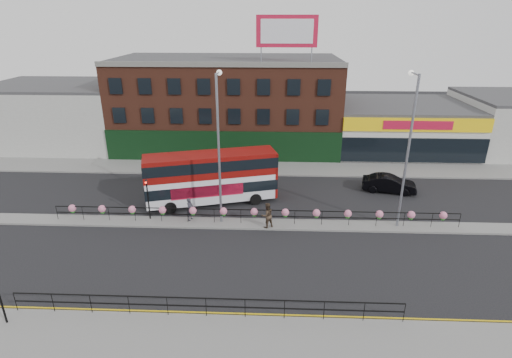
{
  "coord_description": "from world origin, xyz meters",
  "views": [
    {
      "loc": [
        1.25,
        -26.4,
        14.41
      ],
      "look_at": [
        0.0,
        3.0,
        2.5
      ],
      "focal_mm": 28.0,
      "sensor_mm": 36.0,
      "label": 1
    }
  ],
  "objects_px": {
    "double_decker_bus": "(212,173)",
    "pedestrian_b": "(267,215)",
    "lamp_column_west": "(219,137)",
    "car": "(389,184)",
    "lamp_column_east": "(408,140)",
    "pedestrian_a": "(190,209)"
  },
  "relations": [
    {
      "from": "car",
      "to": "double_decker_bus",
      "type": "bearing_deg",
      "value": 112.78
    },
    {
      "from": "double_decker_bus",
      "to": "pedestrian_b",
      "type": "distance_m",
      "value": 6.49
    },
    {
      "from": "double_decker_bus",
      "to": "lamp_column_west",
      "type": "relative_size",
      "value": 1.0
    },
    {
      "from": "pedestrian_a",
      "to": "lamp_column_west",
      "type": "height_order",
      "value": "lamp_column_west"
    },
    {
      "from": "pedestrian_a",
      "to": "lamp_column_east",
      "type": "relative_size",
      "value": 0.16
    },
    {
      "from": "car",
      "to": "pedestrian_a",
      "type": "height_order",
      "value": "pedestrian_a"
    },
    {
      "from": "car",
      "to": "pedestrian_a",
      "type": "distance_m",
      "value": 17.72
    },
    {
      "from": "double_decker_bus",
      "to": "pedestrian_a",
      "type": "bearing_deg",
      "value": -109.45
    },
    {
      "from": "pedestrian_a",
      "to": "lamp_column_west",
      "type": "distance_m",
      "value": 6.08
    },
    {
      "from": "double_decker_bus",
      "to": "pedestrian_a",
      "type": "relative_size",
      "value": 6.16
    },
    {
      "from": "lamp_column_west",
      "to": "pedestrian_b",
      "type": "bearing_deg",
      "value": -16.36
    },
    {
      "from": "pedestrian_b",
      "to": "lamp_column_east",
      "type": "xyz_separation_m",
      "value": [
        9.61,
        0.9,
        5.55
      ]
    },
    {
      "from": "car",
      "to": "pedestrian_b",
      "type": "xyz_separation_m",
      "value": [
        -10.72,
        -7.24,
        0.36
      ]
    },
    {
      "from": "car",
      "to": "lamp_column_east",
      "type": "distance_m",
      "value": 8.74
    },
    {
      "from": "double_decker_bus",
      "to": "lamp_column_east",
      "type": "relative_size",
      "value": 1.0
    },
    {
      "from": "double_decker_bus",
      "to": "lamp_column_west",
      "type": "xyz_separation_m",
      "value": [
        1.16,
        -3.29,
        3.98
      ]
    },
    {
      "from": "car",
      "to": "lamp_column_west",
      "type": "distance_m",
      "value": 16.55
    },
    {
      "from": "pedestrian_a",
      "to": "pedestrian_b",
      "type": "bearing_deg",
      "value": -77.24
    },
    {
      "from": "double_decker_bus",
      "to": "car",
      "type": "distance_m",
      "value": 15.73
    },
    {
      "from": "lamp_column_west",
      "to": "double_decker_bus",
      "type": "bearing_deg",
      "value": 109.5
    },
    {
      "from": "lamp_column_west",
      "to": "car",
      "type": "bearing_deg",
      "value": 23.74
    },
    {
      "from": "car",
      "to": "pedestrian_b",
      "type": "relative_size",
      "value": 2.51
    }
  ]
}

